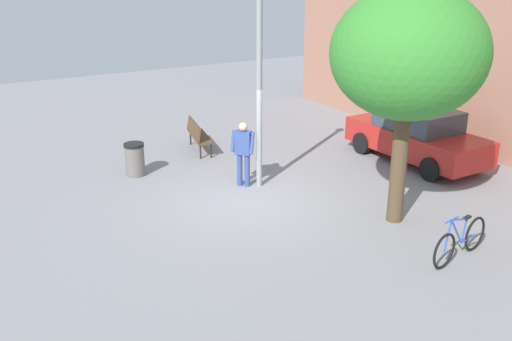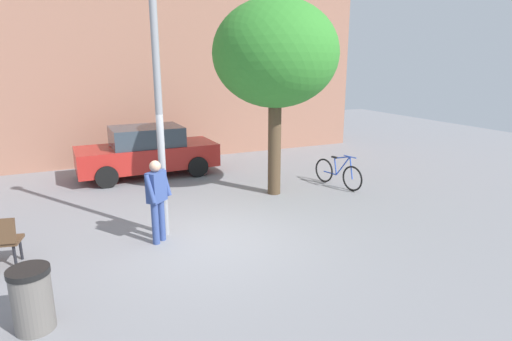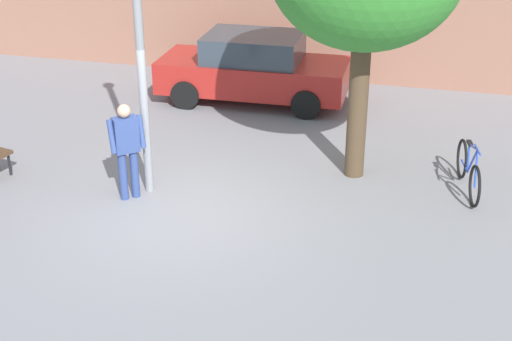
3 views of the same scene
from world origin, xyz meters
name	(u,v)px [view 1 (image 1 of 3)]	position (x,y,z in m)	size (l,w,h in m)	color
ground_plane	(251,201)	(0.00, 0.00, 0.00)	(36.00, 36.00, 0.00)	gray
lamppost	(259,71)	(-0.78, 0.67, 2.94)	(0.28, 0.28, 5.22)	gray
person_by_lamppost	(243,150)	(-0.99, 0.33, 0.97)	(0.59, 0.56, 1.67)	#334784
park_bench	(197,134)	(-4.19, 0.53, 0.55)	(1.66, 0.81, 0.92)	#513823
plaza_tree	(409,54)	(2.55, 2.21, 3.66)	(3.19, 3.19, 5.04)	#503C28
bicycle_blue	(460,241)	(4.51, 2.03, 0.38)	(0.40, 1.79, 0.97)	black
parked_car_red	(417,135)	(-0.20, 5.51, 0.77)	(4.23, 1.89, 1.55)	#AD231E
trash_bin	(135,159)	(-3.12, -1.80, 0.45)	(0.54, 0.54, 0.89)	#66605B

